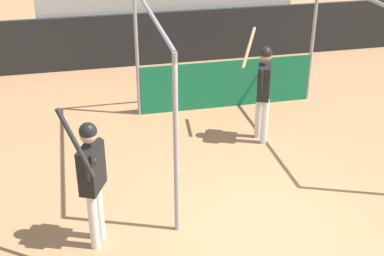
% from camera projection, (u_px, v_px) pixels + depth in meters
% --- Properties ---
extents(ground_plane, '(60.00, 60.00, 0.00)m').
position_uv_depth(ground_plane, '(264.00, 229.00, 7.66)').
color(ground_plane, '#A8754C').
extents(outfield_wall, '(24.00, 0.12, 1.34)m').
position_uv_depth(outfield_wall, '(170.00, 38.00, 13.67)').
color(outfield_wall, black).
rests_on(outfield_wall, ground).
extents(batting_cage, '(3.80, 4.05, 2.68)m').
position_uv_depth(batting_cage, '(239.00, 67.00, 10.27)').
color(batting_cage, gray).
rests_on(batting_cage, ground).
extents(player_batter, '(0.62, 1.00, 1.99)m').
position_uv_depth(player_batter, '(263.00, 84.00, 9.62)').
color(player_batter, silver).
rests_on(player_batter, ground).
extents(player_waiting, '(0.57, 0.83, 2.15)m').
position_uv_depth(player_waiting, '(92.00, 173.00, 6.88)').
color(player_waiting, silver).
rests_on(player_waiting, ground).
extents(baseball, '(0.07, 0.07, 0.07)m').
position_uv_depth(baseball, '(177.00, 170.00, 9.05)').
color(baseball, white).
rests_on(baseball, ground).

